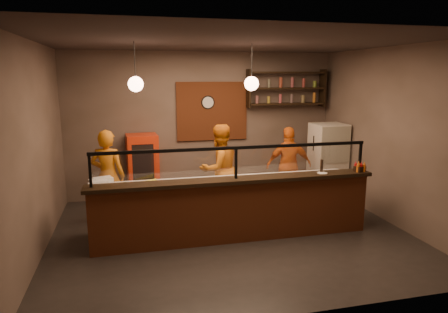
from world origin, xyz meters
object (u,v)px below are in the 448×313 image
object	(u,v)px
pepper_mill	(322,166)
cook_right	(289,165)
cook_left	(108,176)
fridge	(327,161)
wall_clock	(208,102)
red_cooler	(143,169)
cook_mid	(219,169)
condiment_caddy	(360,169)
pizza_dough	(252,178)

from	to	relation	value
pepper_mill	cook_right	bearing A→B (deg)	86.63
cook_left	fridge	distance (m)	4.67
wall_clock	cook_left	distance (m)	2.82
wall_clock	cook_left	bearing A→B (deg)	-148.14
pepper_mill	red_cooler	bearing A→B (deg)	140.48
wall_clock	cook_right	distance (m)	2.26
cook_left	pepper_mill	distance (m)	3.84
cook_left	cook_mid	bearing A→B (deg)	-161.29
pepper_mill	fridge	bearing A→B (deg)	59.04
condiment_caddy	pepper_mill	xyz separation A→B (m)	(-0.67, 0.09, 0.06)
wall_clock	pepper_mill	size ratio (longest dim) A/B	1.35
cook_mid	pizza_dough	world-z (taller)	cook_mid
wall_clock	fridge	distance (m)	2.95
cook_right	fridge	distance (m)	0.99
cook_right	condiment_caddy	size ratio (longest dim) A/B	9.56
cook_left	red_cooler	xyz separation A→B (m)	(0.67, 1.03, -0.13)
cook_right	red_cooler	xyz separation A→B (m)	(-3.01, 0.77, -0.08)
wall_clock	cook_right	bearing A→B (deg)	-35.30
pizza_dough	pepper_mill	world-z (taller)	pepper_mill
condiment_caddy	red_cooler	bearing A→B (deg)	145.17
wall_clock	red_cooler	world-z (taller)	wall_clock
cook_mid	fridge	size ratio (longest dim) A/B	1.06
cook_left	wall_clock	bearing A→B (deg)	-130.18
cook_left	pepper_mill	world-z (taller)	cook_left
cook_mid	pepper_mill	xyz separation A→B (m)	(1.47, -1.40, 0.29)
cook_right	condiment_caddy	bearing A→B (deg)	115.11
wall_clock	cook_right	world-z (taller)	wall_clock
cook_mid	pizza_dough	size ratio (longest dim) A/B	3.84
pizza_dough	condiment_caddy	xyz separation A→B (m)	(1.75, -0.60, 0.20)
pizza_dough	fridge	bearing A→B (deg)	30.82
red_cooler	pepper_mill	xyz separation A→B (m)	(2.91, -2.40, 0.43)
wall_clock	pepper_mill	bearing A→B (deg)	-62.24
cook_left	pizza_dough	size ratio (longest dim) A/B	3.76
cook_right	condiment_caddy	xyz separation A→B (m)	(0.58, -1.72, 0.29)
wall_clock	condiment_caddy	bearing A→B (deg)	-53.17
cook_left	cook_right	distance (m)	3.68
pizza_dough	cook_left	bearing A→B (deg)	160.88
wall_clock	condiment_caddy	world-z (taller)	wall_clock
cook_left	cook_right	world-z (taller)	cook_left
pizza_dough	cook_right	bearing A→B (deg)	43.87
fridge	pizza_dough	world-z (taller)	fridge
red_cooler	condiment_caddy	xyz separation A→B (m)	(3.58, -2.49, 0.37)
red_cooler	pizza_dough	xyz separation A→B (m)	(1.84, -1.89, 0.17)
wall_clock	red_cooler	distance (m)	2.04
fridge	pepper_mill	size ratio (longest dim) A/B	7.46
cook_left	fridge	xyz separation A→B (m)	(4.65, 0.41, -0.04)
condiment_caddy	pepper_mill	size ratio (longest dim) A/B	0.77
red_cooler	wall_clock	bearing A→B (deg)	7.80
cook_left	pepper_mill	bearing A→B (deg)	176.93
fridge	condiment_caddy	distance (m)	1.94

